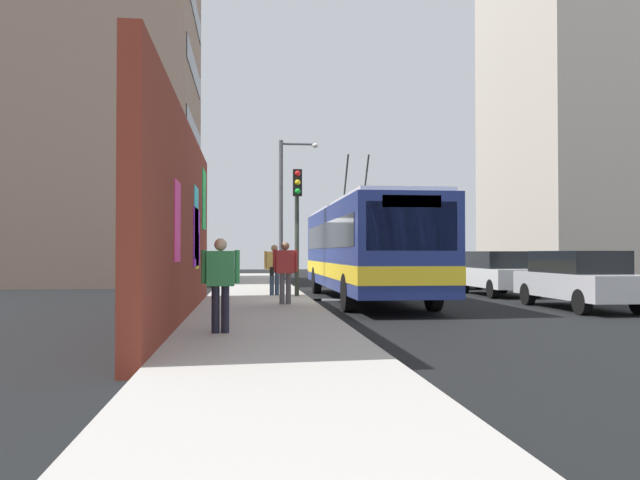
{
  "coord_description": "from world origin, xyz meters",
  "views": [
    {
      "loc": [
        -18.9,
        1.93,
        1.53
      ],
      "look_at": [
        1.1,
        -0.36,
        1.93
      ],
      "focal_mm": 35.92,
      "sensor_mm": 36.0,
      "label": 1
    }
  ],
  "objects_px": {
    "city_bus": "(365,247)",
    "pedestrian_at_curb": "(285,268)",
    "traffic_light": "(297,210)",
    "pedestrian_midblock": "(274,266)",
    "parked_car_red": "(413,266)",
    "parked_car_champagne": "(449,268)",
    "street_lamp": "(285,201)",
    "parked_car_silver": "(578,278)",
    "parked_car_white": "(498,272)",
    "pedestrian_near_wall": "(220,277)"
  },
  "relations": [
    {
      "from": "pedestrian_at_curb",
      "to": "pedestrian_near_wall",
      "type": "height_order",
      "value": "pedestrian_at_curb"
    },
    {
      "from": "parked_car_red",
      "to": "parked_car_silver",
      "type": "bearing_deg",
      "value": -180.0
    },
    {
      "from": "parked_car_silver",
      "to": "parked_car_champagne",
      "type": "height_order",
      "value": "same"
    },
    {
      "from": "parked_car_silver",
      "to": "street_lamp",
      "type": "bearing_deg",
      "value": 32.06
    },
    {
      "from": "parked_car_champagne",
      "to": "pedestrian_midblock",
      "type": "bearing_deg",
      "value": 129.81
    },
    {
      "from": "parked_car_red",
      "to": "pedestrian_at_curb",
      "type": "relative_size",
      "value": 2.46
    },
    {
      "from": "city_bus",
      "to": "pedestrian_midblock",
      "type": "bearing_deg",
      "value": 74.73
    },
    {
      "from": "pedestrian_at_curb",
      "to": "traffic_light",
      "type": "bearing_deg",
      "value": -10.68
    },
    {
      "from": "parked_car_white",
      "to": "parked_car_red",
      "type": "height_order",
      "value": "same"
    },
    {
      "from": "traffic_light",
      "to": "pedestrian_midblock",
      "type": "bearing_deg",
      "value": 45.88
    },
    {
      "from": "parked_car_red",
      "to": "traffic_light",
      "type": "xyz_separation_m",
      "value": [
        -13.61,
        7.35,
        2.04
      ]
    },
    {
      "from": "parked_car_white",
      "to": "traffic_light",
      "type": "bearing_deg",
      "value": 104.17
    },
    {
      "from": "parked_car_silver",
      "to": "traffic_light",
      "type": "bearing_deg",
      "value": 62.87
    },
    {
      "from": "parked_car_silver",
      "to": "parked_car_red",
      "type": "bearing_deg",
      "value": 0.0
    },
    {
      "from": "pedestrian_at_curb",
      "to": "pedestrian_midblock",
      "type": "bearing_deg",
      "value": 1.94
    },
    {
      "from": "pedestrian_at_curb",
      "to": "pedestrian_near_wall",
      "type": "bearing_deg",
      "value": 166.34
    },
    {
      "from": "parked_car_red",
      "to": "traffic_light",
      "type": "bearing_deg",
      "value": 151.62
    },
    {
      "from": "city_bus",
      "to": "pedestrian_at_curb",
      "type": "relative_size",
      "value": 7.06
    },
    {
      "from": "pedestrian_midblock",
      "to": "traffic_light",
      "type": "relative_size",
      "value": 0.41
    },
    {
      "from": "parked_car_silver",
      "to": "traffic_light",
      "type": "distance_m",
      "value": 8.51
    },
    {
      "from": "pedestrian_near_wall",
      "to": "street_lamp",
      "type": "height_order",
      "value": "street_lamp"
    },
    {
      "from": "parked_car_red",
      "to": "traffic_light",
      "type": "height_order",
      "value": "traffic_light"
    },
    {
      "from": "parked_car_red",
      "to": "pedestrian_midblock",
      "type": "xyz_separation_m",
      "value": [
        -12.94,
        8.04,
        0.28
      ]
    },
    {
      "from": "parked_car_champagne",
      "to": "parked_car_red",
      "type": "bearing_deg",
      "value": 0.0
    },
    {
      "from": "city_bus",
      "to": "parked_car_white",
      "type": "distance_m",
      "value": 5.63
    },
    {
      "from": "parked_car_white",
      "to": "parked_car_red",
      "type": "bearing_deg",
      "value": 0.0
    },
    {
      "from": "city_bus",
      "to": "parked_car_white",
      "type": "height_order",
      "value": "city_bus"
    },
    {
      "from": "pedestrian_near_wall",
      "to": "street_lamp",
      "type": "xyz_separation_m",
      "value": [
        16.85,
        -2.13,
        2.69
      ]
    },
    {
      "from": "parked_car_white",
      "to": "parked_car_champagne",
      "type": "bearing_deg",
      "value": -0.0
    },
    {
      "from": "parked_car_white",
      "to": "parked_car_silver",
      "type": "bearing_deg",
      "value": -180.0
    },
    {
      "from": "pedestrian_near_wall",
      "to": "pedestrian_midblock",
      "type": "bearing_deg",
      "value": -7.88
    },
    {
      "from": "parked_car_champagne",
      "to": "pedestrian_near_wall",
      "type": "bearing_deg",
      "value": 150.24
    },
    {
      "from": "pedestrian_near_wall",
      "to": "city_bus",
      "type": "bearing_deg",
      "value": -25.09
    },
    {
      "from": "pedestrian_midblock",
      "to": "traffic_light",
      "type": "bearing_deg",
      "value": -134.12
    },
    {
      "from": "city_bus",
      "to": "pedestrian_at_curb",
      "type": "xyz_separation_m",
      "value": [
        -2.89,
        2.72,
        -0.59
      ]
    },
    {
      "from": "parked_car_champagne",
      "to": "parked_car_silver",
      "type": "bearing_deg",
      "value": 180.0
    },
    {
      "from": "city_bus",
      "to": "traffic_light",
      "type": "relative_size",
      "value": 2.92
    },
    {
      "from": "parked_car_white",
      "to": "pedestrian_at_curb",
      "type": "xyz_separation_m",
      "value": [
        -4.85,
        7.92,
        0.3
      ]
    },
    {
      "from": "pedestrian_at_curb",
      "to": "pedestrian_midblock",
      "type": "relative_size",
      "value": 1.02
    },
    {
      "from": "city_bus",
      "to": "street_lamp",
      "type": "bearing_deg",
      "value": 14.53
    },
    {
      "from": "parked_car_white",
      "to": "pedestrian_at_curb",
      "type": "distance_m",
      "value": 9.29
    },
    {
      "from": "parked_car_champagne",
      "to": "pedestrian_at_curb",
      "type": "relative_size",
      "value": 2.78
    },
    {
      "from": "parked_car_white",
      "to": "traffic_light",
      "type": "xyz_separation_m",
      "value": [
        -1.86,
        7.35,
        2.04
      ]
    },
    {
      "from": "parked_car_red",
      "to": "pedestrian_midblock",
      "type": "relative_size",
      "value": 2.51
    },
    {
      "from": "parked_car_silver",
      "to": "parked_car_champagne",
      "type": "bearing_deg",
      "value": -0.0
    },
    {
      "from": "parked_car_silver",
      "to": "parked_car_white",
      "type": "distance_m",
      "value": 5.62
    },
    {
      "from": "street_lamp",
      "to": "city_bus",
      "type": "bearing_deg",
      "value": -165.47
    },
    {
      "from": "traffic_light",
      "to": "pedestrian_at_curb",
      "type": "bearing_deg",
      "value": 169.32
    },
    {
      "from": "traffic_light",
      "to": "city_bus",
      "type": "bearing_deg",
      "value": -92.83
    },
    {
      "from": "parked_car_champagne",
      "to": "street_lamp",
      "type": "relative_size",
      "value": 0.74
    }
  ]
}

